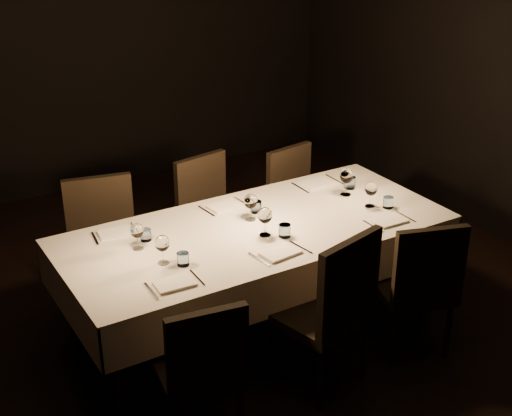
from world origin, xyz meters
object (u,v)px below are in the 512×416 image
chair_far_center (210,212)px  chair_near_right (419,282)px  chair_near_center (329,305)px  chair_far_right (297,199)px  chair_far_left (104,242)px  dining_table (256,238)px  chair_near_left (202,366)px

chair_far_center → chair_near_right: bearing=-78.6°
chair_near_center → chair_far_right: size_ratio=1.15×
chair_near_right → chair_far_center: (-0.62, 1.59, -0.01)m
chair_near_center → chair_far_left: bearing=-75.2°
chair_near_center → chair_near_right: size_ratio=1.10×
chair_far_center → chair_far_right: 0.73m
chair_near_center → chair_far_center: size_ratio=1.11×
dining_table → chair_far_left: 1.08m
chair_near_left → chair_far_right: (1.62, 1.51, 0.01)m
dining_table → chair_near_right: bearing=-46.3°
chair_near_center → chair_far_center: 1.58m
chair_near_left → chair_far_left: chair_far_left is taller
dining_table → chair_near_right: 1.06m
chair_near_left → chair_far_right: 2.21m
chair_far_right → chair_far_center: bearing=162.1°
chair_far_center → chair_far_right: bearing=-18.5°
chair_far_left → chair_far_right: (1.59, -0.02, -0.03)m
chair_near_right → chair_far_center: chair_near_right is taller
chair_near_center → chair_near_right: 0.68m
chair_near_right → dining_table: bearing=-28.0°
chair_near_center → chair_far_center: bearing=-105.9°
dining_table → chair_far_center: (0.10, 0.84, -0.17)m
chair_near_right → chair_far_center: size_ratio=1.01×
chair_near_left → chair_far_center: chair_far_center is taller
chair_near_left → chair_far_right: size_ratio=0.99×
chair_near_center → chair_far_right: chair_near_center is taller
chair_far_center → chair_far_right: chair_far_center is taller
chair_near_right → chair_far_left: bearing=-26.8°
chair_near_center → chair_far_left: (-0.82, 1.48, -0.03)m
chair_near_center → chair_near_right: bearing=164.6°
dining_table → chair_far_left: (-0.77, 0.74, -0.15)m
chair_near_left → chair_near_right: bearing=-170.4°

